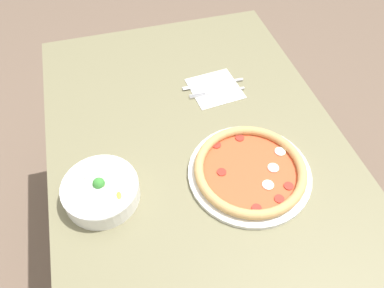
% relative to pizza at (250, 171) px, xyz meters
% --- Properties ---
extents(ground_plane, '(8.00, 8.00, 0.00)m').
position_rel_pizza_xyz_m(ground_plane, '(0.10, 0.11, -0.79)').
color(ground_plane, brown).
extents(dining_table, '(1.37, 0.87, 0.77)m').
position_rel_pizza_xyz_m(dining_table, '(0.10, 0.11, -0.12)').
color(dining_table, '#706B4C').
rests_on(dining_table, ground_plane).
extents(pizza, '(0.34, 0.34, 0.04)m').
position_rel_pizza_xyz_m(pizza, '(0.00, 0.00, 0.00)').
color(pizza, white).
rests_on(pizza, dining_table).
extents(bowl, '(0.20, 0.20, 0.07)m').
position_rel_pizza_xyz_m(bowl, '(0.04, 0.40, 0.02)').
color(bowl, white).
rests_on(bowl, dining_table).
extents(napkin, '(0.17, 0.17, 0.00)m').
position_rel_pizza_xyz_m(napkin, '(0.36, -0.02, -0.02)').
color(napkin, white).
rests_on(napkin, dining_table).
extents(fork, '(0.02, 0.19, 0.00)m').
position_rel_pizza_xyz_m(fork, '(0.34, -0.02, -0.01)').
color(fork, silver).
rests_on(fork, napkin).
extents(knife, '(0.02, 0.21, 0.01)m').
position_rel_pizza_xyz_m(knife, '(0.38, -0.03, -0.01)').
color(knife, silver).
rests_on(knife, napkin).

